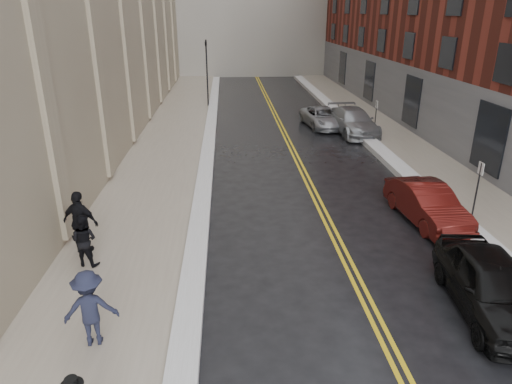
{
  "coord_description": "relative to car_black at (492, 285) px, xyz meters",
  "views": [
    {
      "loc": [
        -1.12,
        -6.89,
        7.23
      ],
      "look_at": [
        -0.21,
        7.24,
        1.6
      ],
      "focal_mm": 32.0,
      "sensor_mm": 36.0,
      "label": 1
    }
  ],
  "objects": [
    {
      "name": "sidewalk_left",
      "position": [
        -9.97,
        13.44,
        -0.7
      ],
      "size": [
        4.0,
        64.0,
        0.15
      ],
      "primitive_type": "cube",
      "color": "gray",
      "rests_on": "ground"
    },
    {
      "name": "sidewalk_right",
      "position": [
        3.53,
        13.44,
        -0.7
      ],
      "size": [
        3.0,
        64.0,
        0.15
      ],
      "primitive_type": "cube",
      "color": "gray",
      "rests_on": "ground"
    },
    {
      "name": "lane_stripe_a",
      "position": [
        -3.09,
        13.44,
        -0.77
      ],
      "size": [
        0.12,
        64.0,
        0.01
      ],
      "primitive_type": "cube",
      "color": "gold",
      "rests_on": "ground"
    },
    {
      "name": "lane_stripe_b",
      "position": [
        -2.85,
        13.44,
        -0.77
      ],
      "size": [
        0.12,
        64.0,
        0.01
      ],
      "primitive_type": "cube",
      "color": "gold",
      "rests_on": "ground"
    },
    {
      "name": "snow_ridge_left",
      "position": [
        -7.67,
        13.44,
        -0.64
      ],
      "size": [
        0.7,
        60.8,
        0.26
      ],
      "primitive_type": "cube",
      "color": "white",
      "rests_on": "ground"
    },
    {
      "name": "snow_ridge_right",
      "position": [
        1.68,
        13.44,
        -0.62
      ],
      "size": [
        0.85,
        60.8,
        0.3
      ],
      "primitive_type": "cube",
      "color": "white",
      "rests_on": "ground"
    },
    {
      "name": "traffic_signal",
      "position": [
        -8.07,
        27.44,
        2.31
      ],
      "size": [
        0.18,
        0.15,
        5.2
      ],
      "color": "black",
      "rests_on": "ground"
    },
    {
      "name": "parking_sign_near",
      "position": [
        2.43,
        5.44,
        0.58
      ],
      "size": [
        0.06,
        0.35,
        2.23
      ],
      "color": "black",
      "rests_on": "ground"
    },
    {
      "name": "parking_sign_far",
      "position": [
        2.43,
        17.44,
        0.58
      ],
      "size": [
        0.06,
        0.35,
        2.23
      ],
      "color": "black",
      "rests_on": "ground"
    },
    {
      "name": "car_black",
      "position": [
        0.0,
        0.0,
        0.0
      ],
      "size": [
        2.32,
        4.71,
        1.54
      ],
      "primitive_type": "imported",
      "rotation": [
        0.0,
        0.0,
        -0.11
      ],
      "color": "black",
      "rests_on": "ground"
    },
    {
      "name": "car_maroon",
      "position": [
        0.61,
        5.4,
        -0.07
      ],
      "size": [
        1.91,
        4.4,
        1.41
      ],
      "primitive_type": "imported",
      "rotation": [
        0.0,
        0.0,
        0.1
      ],
      "color": "#4A100D",
      "rests_on": "ground"
    },
    {
      "name": "car_silver_near",
      "position": [
        1.33,
        18.36,
        0.01
      ],
      "size": [
        2.55,
        5.51,
        1.56
      ],
      "primitive_type": "imported",
      "rotation": [
        0.0,
        0.0,
        0.07
      ],
      "color": "#929498",
      "rests_on": "ground"
    },
    {
      "name": "car_silver_far",
      "position": [
        -0.21,
        20.17,
        -0.12
      ],
      "size": [
        2.76,
        4.92,
        1.3
      ],
      "primitive_type": "imported",
      "rotation": [
        0.0,
        0.0,
        0.13
      ],
      "color": "#9C9EA4",
      "rests_on": "ground"
    },
    {
      "name": "pedestrian_a",
      "position": [
        -10.88,
        2.79,
        0.19
      ],
      "size": [
        0.92,
        0.79,
        1.62
      ],
      "primitive_type": "imported",
      "rotation": [
        0.0,
        0.0,
        2.88
      ],
      "color": "black",
      "rests_on": "sidewalk_left"
    },
    {
      "name": "pedestrian_b",
      "position": [
        -9.74,
        -0.75,
        0.3
      ],
      "size": [
        1.28,
        0.86,
        1.84
      ],
      "primitive_type": "imported",
      "rotation": [
        0.0,
        0.0,
        3.3
      ],
      "color": "#1C1F33",
      "rests_on": "sidewalk_left"
    },
    {
      "name": "pedestrian_c",
      "position": [
        -11.17,
        3.58,
        0.39
      ],
      "size": [
        1.29,
        0.86,
        2.03
      ],
      "primitive_type": "imported",
      "rotation": [
        0.0,
        0.0,
        2.81
      ],
      "color": "black",
      "rests_on": "sidewalk_left"
    }
  ]
}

